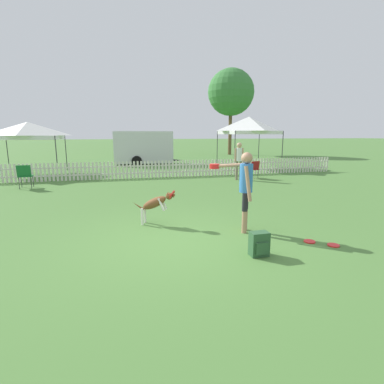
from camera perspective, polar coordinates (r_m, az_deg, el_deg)
name	(u,v)px	position (r m, az deg, el deg)	size (l,w,h in m)	color
ground_plane	(177,241)	(6.10, -2.79, -9.27)	(240.00, 240.00, 0.00)	#4C7A38
handler_person	(244,182)	(6.51, 9.83, 1.89)	(0.82, 0.99, 1.73)	tan
leaping_dog	(156,203)	(7.04, -6.90, -2.05)	(1.00, 0.62, 0.85)	brown
frisbee_near_handler	(333,245)	(6.43, 25.34, -9.14)	(0.22, 0.22, 0.02)	red
frisbee_near_dog	(310,241)	(6.46, 21.48, -8.76)	(0.22, 0.22, 0.02)	red
backpack_on_grass	(259,244)	(5.45, 12.70, -9.67)	(0.32, 0.25, 0.43)	#2D5633
picket_fence	(140,170)	(14.70, -9.93, 4.23)	(21.30, 0.04, 0.83)	silver
folding_chair_blue_left	(253,168)	(14.69, 11.57, 4.50)	(0.64, 0.65, 0.84)	#333338
folding_chair_center	(25,174)	(13.38, -29.23, 2.96)	(0.53, 0.55, 0.93)	#333338
canopy_tent_main	(249,126)	(19.08, 10.76, 12.34)	(3.03, 3.03, 3.14)	#333338
canopy_tent_secondary	(28,131)	(17.85, -28.78, 10.20)	(3.09, 3.09, 2.71)	#333338
spectator_standing	(239,157)	(14.07, 8.94, 6.56)	(0.41, 0.27, 1.72)	#7A705B
equipment_trailer	(143,147)	(21.32, -9.30, 8.44)	(4.77, 2.43, 2.28)	silver
tree_left_grove	(231,92)	(31.74, 7.43, 18.29)	(4.62, 4.62, 8.51)	brown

